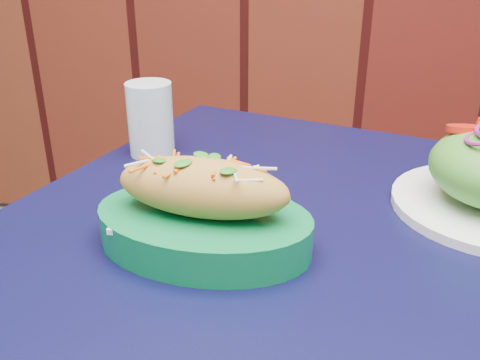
# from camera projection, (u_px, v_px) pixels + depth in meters

# --- Properties ---
(cafe_table) EXTENTS (0.98, 0.98, 0.75)m
(cafe_table) POSITION_uv_depth(u_px,v_px,m) (327.00, 310.00, 0.62)
(cafe_table) COLOR black
(cafe_table) RESTS_ON ground
(banh_mi_basket) EXTENTS (0.25, 0.17, 0.11)m
(banh_mi_basket) POSITION_uv_depth(u_px,v_px,m) (203.00, 212.00, 0.57)
(banh_mi_basket) COLOR #0A6F38
(banh_mi_basket) RESTS_ON cafe_table
(water_glass) EXTENTS (0.07, 0.07, 0.11)m
(water_glass) POSITION_uv_depth(u_px,v_px,m) (150.00, 119.00, 0.81)
(water_glass) COLOR silver
(water_glass) RESTS_ON cafe_table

